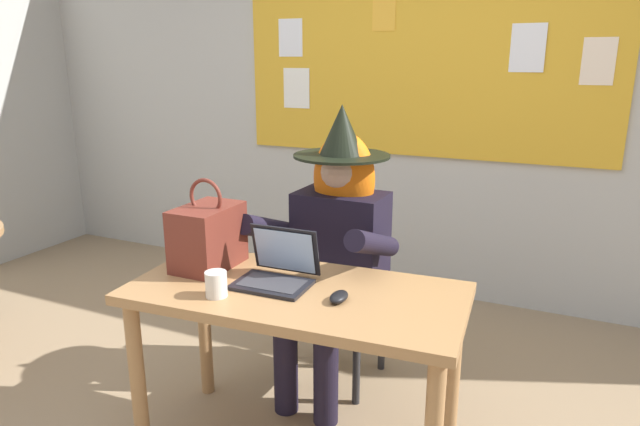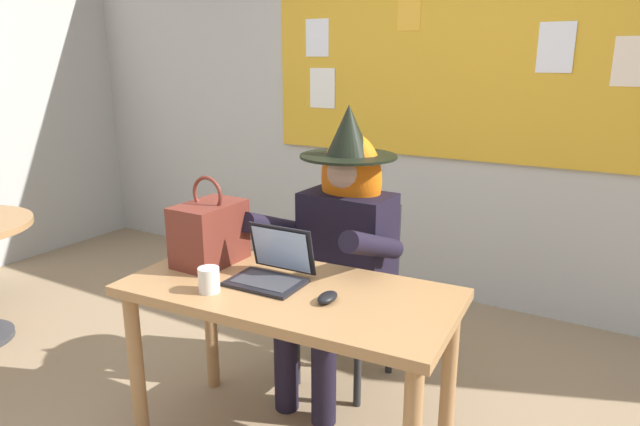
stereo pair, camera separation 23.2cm
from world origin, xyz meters
TOP-DOWN VIEW (x-y plane):
  - wall_back_bulletin at (0.00, 1.99)m, footprint 6.24×2.04m
  - desk_main at (0.03, 0.13)m, footprint 1.31×0.69m
  - chair_at_desk at (-0.03, 0.80)m, footprint 0.43×0.43m
  - person_costumed at (-0.03, 0.68)m, footprint 0.60×0.69m
  - laptop at (-0.06, 0.16)m, footprint 0.29×0.25m
  - computer_mouse at (0.23, 0.10)m, footprint 0.06×0.10m
  - handbag at (-0.40, 0.19)m, footprint 0.20×0.30m
  - coffee_mug at (-0.20, -0.05)m, footprint 0.08×0.08m

SIDE VIEW (x-z plane):
  - chair_at_desk at x=-0.03m, z-range 0.05..0.94m
  - desk_main at x=0.03m, z-range 0.25..0.98m
  - computer_mouse at x=0.23m, z-range 0.72..0.76m
  - laptop at x=-0.06m, z-range 0.66..0.87m
  - coffee_mug at x=-0.20m, z-range 0.72..0.82m
  - person_costumed at x=-0.03m, z-range 0.09..1.45m
  - handbag at x=-0.40m, z-range 0.67..1.04m
  - wall_back_bulletin at x=0.00m, z-range 0.02..2.63m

